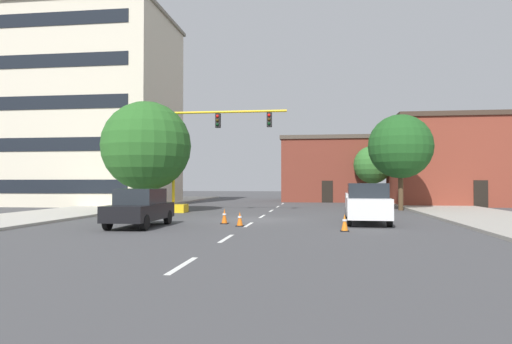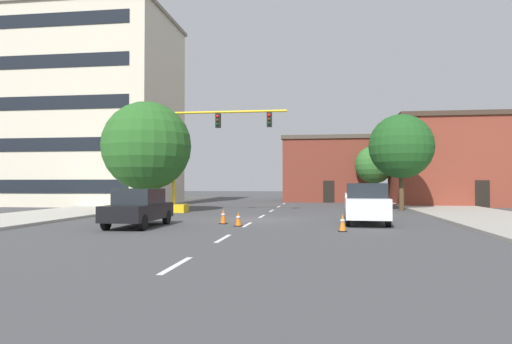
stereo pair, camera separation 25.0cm
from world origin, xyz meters
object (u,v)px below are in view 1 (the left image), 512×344
sedan_black_near_left (140,207)px  traffic_cone_roadside_b (345,223)px  traffic_signal_gantry (189,180)px  traffic_cone_roadside_a (240,219)px  tree_left_near (146,146)px  pickup_truck_white (367,204)px  tree_right_mid (400,147)px  traffic_cone_roadside_c (224,216)px  tree_right_far (373,165)px

sedan_black_near_left → traffic_cone_roadside_b: size_ratio=6.17×
traffic_signal_gantry → traffic_cone_roadside_b: 14.72m
traffic_cone_roadside_b → traffic_cone_roadside_a: bearing=160.4°
tree_left_near → traffic_cone_roadside_b: size_ratio=10.25×
pickup_truck_white → tree_right_mid: bearing=72.3°
traffic_signal_gantry → tree_left_near: tree_left_near is taller
traffic_cone_roadside_a → traffic_cone_roadside_b: (4.68, -1.66, 0.03)m
tree_left_near → pickup_truck_white: tree_left_near is taller
traffic_cone_roadside_a → traffic_cone_roadside_c: (-0.95, 1.12, 0.03)m
traffic_cone_roadside_c → traffic_cone_roadside_b: bearing=-26.3°
tree_right_far → tree_right_mid: (0.63, -11.67, 0.89)m
traffic_cone_roadside_a → traffic_cone_roadside_c: traffic_cone_roadside_c is taller
traffic_signal_gantry → traffic_cone_roadside_a: (5.05, -9.23, -1.89)m
tree_right_far → pickup_truck_white: 23.12m
tree_left_near → traffic_cone_roadside_b: tree_left_near is taller
traffic_cone_roadside_b → tree_right_far: bearing=81.0°
traffic_cone_roadside_b → traffic_cone_roadside_c: bearing=153.7°
traffic_signal_gantry → tree_right_mid: bearing=16.2°
tree_left_near → traffic_cone_roadside_c: 11.11m
tree_right_mid → sedan_black_near_left: 20.40m
tree_right_far → tree_right_mid: 11.72m
traffic_signal_gantry → tree_right_far: traffic_signal_gantry is taller
pickup_truck_white → traffic_cone_roadside_a: size_ratio=8.13×
tree_left_near → traffic_cone_roadside_a: (7.88, -8.77, -4.15)m
tree_right_far → traffic_cone_roadside_c: bearing=-112.3°
tree_left_near → pickup_truck_white: bearing=-24.8°
tree_right_mid → tree_left_near: bearing=-164.9°
traffic_cone_roadside_c → traffic_cone_roadside_a: bearing=-49.7°
traffic_signal_gantry → traffic_cone_roadside_c: (4.10, -8.11, -1.86)m
pickup_truck_white → traffic_cone_roadside_b: 4.27m
traffic_signal_gantry → pickup_truck_white: traffic_signal_gantry is taller
tree_right_far → traffic_cone_roadside_b: bearing=-99.0°
tree_right_far → traffic_cone_roadside_a: (-8.90, -25.13, -3.40)m
pickup_truck_white → traffic_cone_roadside_a: pickup_truck_white is taller
tree_left_near → tree_right_mid: bearing=15.1°
tree_left_near → traffic_cone_roadside_b: (12.56, -10.44, -4.13)m
tree_right_mid → traffic_cone_roadside_b: tree_right_mid is taller
tree_right_far → traffic_cone_roadside_c: tree_right_far is taller
traffic_cone_roadside_a → traffic_cone_roadside_b: bearing=-19.6°
sedan_black_near_left → traffic_cone_roadside_c: sedan_black_near_left is taller
pickup_truck_white → sedan_black_near_left: 10.96m
pickup_truck_white → traffic_cone_roadside_b: size_ratio=7.50×
tree_right_far → traffic_cone_roadside_c: 26.17m
sedan_black_near_left → traffic_cone_roadside_b: (9.16, -0.77, -0.53)m
sedan_black_near_left → traffic_cone_roadside_b: bearing=-4.8°
tree_right_mid → traffic_cone_roadside_b: bearing=-107.8°
tree_left_near → traffic_cone_roadside_b: bearing=-39.7°
tree_right_far → pickup_truck_white: (-2.91, -22.77, -2.76)m
sedan_black_near_left → traffic_cone_roadside_a: bearing=11.3°
tree_left_near → traffic_cone_roadside_c: (6.92, -7.65, -4.12)m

